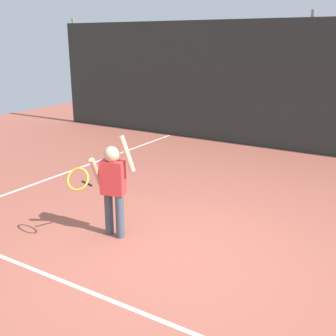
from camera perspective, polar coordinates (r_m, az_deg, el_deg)
ground_plane at (r=5.08m, az=0.77°, el=-11.83°), size 20.00×20.00×0.00m
court_line_baseline at (r=4.31m, az=-7.16°, el=-17.80°), size 9.00×0.05×0.00m
court_line_sideline at (r=7.86m, az=-17.22°, el=-1.87°), size 0.05×9.00×0.00m
back_fence_windscreen at (r=9.77m, az=18.31°, el=10.43°), size 13.99×0.08×2.91m
fence_post_0 at (r=13.21m, az=-12.45°, el=12.77°), size 0.09×0.09×3.06m
fence_post_1 at (r=9.82m, az=18.44°, el=10.89°), size 0.09×0.09×3.06m
tennis_player at (r=5.30m, az=-7.72°, el=-2.10°), size 0.61×0.70×1.35m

